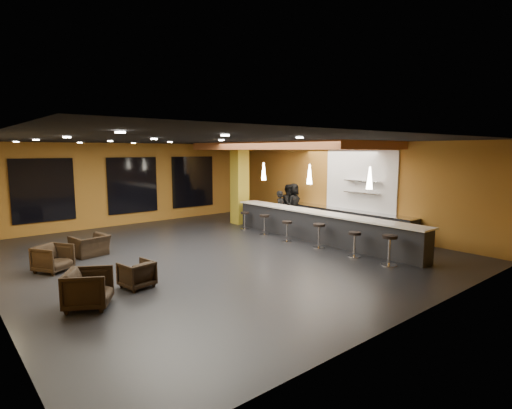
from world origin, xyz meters
TOP-DOWN VIEW (x-y plane):
  - floor at (0.00, 0.00)m, footprint 12.00×13.00m
  - ceiling at (0.00, 0.00)m, footprint 12.00×13.00m
  - wall_back at (0.00, 6.55)m, footprint 12.00×0.10m
  - wall_front at (0.00, -6.55)m, footprint 12.00×0.10m
  - wall_right at (6.05, 0.00)m, footprint 0.10×13.00m
  - wood_soffit at (4.00, 1.00)m, footprint 3.60×8.00m
  - window_left at (-3.50, 6.44)m, footprint 2.20×0.06m
  - window_center at (0.00, 6.44)m, footprint 2.20×0.06m
  - window_right at (3.00, 6.44)m, footprint 2.20×0.06m
  - tile_backsplash at (5.96, -1.00)m, footprint 0.06×3.20m
  - bar_counter at (3.65, -1.00)m, footprint 0.60×8.00m
  - bar_top at (3.65, -1.00)m, footprint 0.78×8.10m
  - prep_counter at (5.65, -0.50)m, footprint 0.70×6.00m
  - prep_top at (5.65, -0.50)m, footprint 0.72×6.00m
  - wall_shelf_lower at (5.82, -1.20)m, footprint 0.30×1.50m
  - wall_shelf_upper at (5.82, -1.20)m, footprint 0.30×1.50m
  - column at (3.65, 3.60)m, footprint 0.60×0.60m
  - pendant_0 at (3.65, -3.00)m, footprint 0.20×0.20m
  - pendant_1 at (3.65, -0.50)m, footprint 0.20×0.20m
  - pendant_2 at (3.65, 2.00)m, footprint 0.20×0.20m
  - staff_a at (4.23, 1.58)m, footprint 0.66×0.53m
  - staff_b at (5.05, 1.92)m, footprint 0.95×0.80m
  - staff_c at (5.25, 1.89)m, footprint 1.02×0.85m
  - armchair_a at (-4.53, -2.00)m, footprint 1.18×1.17m
  - armchair_b at (-3.28, -1.47)m, footprint 0.78×0.80m
  - armchair_c at (-4.48, 1.12)m, footprint 1.07×1.08m
  - armchair_d at (-3.21, 2.15)m, footprint 1.12×1.02m
  - bar_stool_0 at (2.85, -4.27)m, footprint 0.44×0.44m
  - bar_stool_1 at (2.88, -3.08)m, footprint 0.39×0.39m
  - bar_stool_2 at (2.90, -1.66)m, footprint 0.41×0.41m
  - bar_stool_3 at (2.73, -0.33)m, footprint 0.37×0.37m
  - bar_stool_4 at (2.87, 1.04)m, footprint 0.39×0.39m
  - bar_stool_5 at (2.96, 2.36)m, footprint 0.36×0.36m

SIDE VIEW (x-z plane):
  - floor at x=0.00m, z-range -0.10..0.00m
  - armchair_d at x=-3.21m, z-range 0.00..0.63m
  - armchair_b at x=-3.28m, z-range 0.00..0.63m
  - armchair_c at x=-4.48m, z-range 0.00..0.72m
  - armchair_a at x=-4.53m, z-range 0.00..0.79m
  - prep_counter at x=5.65m, z-range 0.00..0.86m
  - bar_stool_5 at x=2.96m, z-range 0.10..0.82m
  - bar_stool_3 at x=2.73m, z-range 0.10..0.84m
  - bar_stool_1 at x=2.88m, z-range 0.11..0.87m
  - bar_stool_4 at x=2.87m, z-range 0.11..0.88m
  - bar_counter at x=3.65m, z-range 0.00..1.00m
  - bar_stool_2 at x=2.90m, z-range 0.11..0.93m
  - bar_stool_0 at x=2.85m, z-range 0.12..0.99m
  - staff_a at x=4.23m, z-range 0.00..1.56m
  - staff_b at x=5.05m, z-range 0.00..1.75m
  - prep_top at x=5.65m, z-range 0.87..0.90m
  - staff_c at x=5.25m, z-range 0.00..1.79m
  - bar_top at x=3.65m, z-range 1.00..1.05m
  - wall_shelf_lower at x=5.82m, z-range 1.59..1.61m
  - window_left at x=-3.50m, z-range 0.50..2.90m
  - window_center at x=0.00m, z-range 0.50..2.90m
  - window_right at x=3.00m, z-range 0.50..2.90m
  - wall_back at x=0.00m, z-range 0.00..3.50m
  - wall_front at x=0.00m, z-range 0.00..3.50m
  - wall_right at x=6.05m, z-range 0.00..3.50m
  - column at x=3.65m, z-range 0.00..3.50m
  - tile_backsplash at x=5.96m, z-range 0.80..3.20m
  - wall_shelf_upper at x=5.82m, z-range 2.03..2.06m
  - pendant_0 at x=3.65m, z-range 2.00..2.70m
  - pendant_1 at x=3.65m, z-range 2.00..2.70m
  - pendant_2 at x=3.65m, z-range 2.00..2.70m
  - wood_soffit at x=4.00m, z-range 3.22..3.50m
  - ceiling at x=0.00m, z-range 3.50..3.60m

